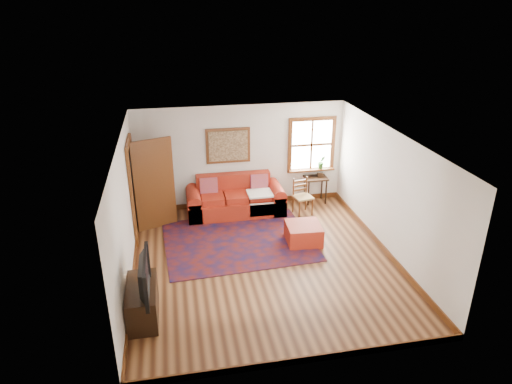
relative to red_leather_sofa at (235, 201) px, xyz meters
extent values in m
plane|color=#442312|center=(0.21, -2.31, -0.30)|extent=(5.50, 5.50, 0.00)
cube|color=silver|center=(0.21, 0.44, 0.95)|extent=(5.00, 0.04, 2.50)
cube|color=silver|center=(0.21, -5.06, 0.95)|extent=(5.00, 0.04, 2.50)
cube|color=silver|center=(-2.29, -2.31, 0.95)|extent=(0.04, 5.50, 2.50)
cube|color=silver|center=(2.71, -2.31, 0.95)|extent=(0.04, 5.50, 2.50)
cube|color=white|center=(0.21, -2.31, 2.20)|extent=(5.00, 5.50, 0.04)
cube|color=#5E3114|center=(0.21, 0.43, -0.24)|extent=(5.00, 0.03, 0.12)
cube|color=#5E3114|center=(-2.28, -2.31, -0.24)|extent=(0.03, 5.50, 0.12)
cube|color=#5E3114|center=(2.69, -2.31, -0.24)|extent=(0.03, 5.50, 0.12)
cube|color=white|center=(1.96, 0.43, 1.15)|extent=(1.00, 0.02, 1.20)
cube|color=#5E3114|center=(1.96, 0.41, 1.80)|extent=(1.18, 0.06, 0.09)
cube|color=#5E3114|center=(1.96, 0.41, 0.51)|extent=(1.18, 0.06, 0.09)
cube|color=#5E3114|center=(1.41, 0.41, 1.15)|extent=(0.09, 0.06, 1.20)
cube|color=#5E3114|center=(2.50, 0.41, 1.15)|extent=(0.09, 0.06, 1.20)
cube|color=#5E3114|center=(1.96, 0.41, 1.15)|extent=(1.00, 0.04, 0.05)
cube|color=#5E3114|center=(1.96, 0.34, 0.53)|extent=(1.15, 0.20, 0.04)
imported|color=#245B20|center=(2.21, 0.32, 0.72)|extent=(0.18, 0.15, 0.33)
cube|color=black|center=(-2.28, -0.71, 0.73)|extent=(0.02, 0.90, 2.05)
cube|color=#5E3114|center=(-2.25, -1.20, 0.73)|extent=(0.06, 0.09, 2.05)
cube|color=#5E3114|center=(-2.25, -0.21, 0.73)|extent=(0.06, 0.09, 2.05)
cube|color=#5E3114|center=(-2.25, -0.71, 1.80)|extent=(0.06, 1.08, 0.09)
cube|color=#5E3114|center=(-1.83, -0.41, 0.73)|extent=(0.86, 0.35, 2.05)
cube|color=silver|center=(-1.83, -0.41, 0.83)|extent=(0.56, 0.22, 1.33)
cube|color=#5E3114|center=(-0.09, 0.42, 1.25)|extent=(1.05, 0.04, 0.85)
cube|color=tan|center=(-0.09, 0.39, 1.25)|extent=(0.92, 0.03, 0.72)
cube|color=#5E160D|center=(-0.16, -1.40, -0.29)|extent=(3.19, 2.61, 0.02)
cube|color=#A42615|center=(0.00, -0.06, -0.10)|extent=(2.28, 0.94, 0.40)
cube|color=#A42615|center=(0.00, 0.28, 0.35)|extent=(1.77, 0.26, 0.50)
cube|color=#A42615|center=(-0.99, -0.06, -0.05)|extent=(0.32, 0.94, 0.50)
cube|color=#A42615|center=(0.98, -0.06, -0.05)|extent=(0.32, 0.94, 0.50)
cube|color=#C45A1B|center=(-0.61, 0.12, 0.38)|extent=(0.42, 0.20, 0.43)
cube|color=#C45A1B|center=(0.60, 0.12, 0.38)|extent=(0.42, 0.20, 0.43)
cube|color=silver|center=(0.54, -0.24, 0.25)|extent=(0.58, 0.52, 0.04)
cube|color=#A42615|center=(1.19, -1.69, -0.09)|extent=(0.75, 0.75, 0.40)
cube|color=black|center=(2.05, 0.22, 0.35)|extent=(0.55, 0.41, 0.04)
cylinder|color=black|center=(1.83, 0.06, 0.02)|extent=(0.04, 0.04, 0.62)
cylinder|color=black|center=(2.28, 0.06, 0.02)|extent=(0.04, 0.04, 0.62)
cylinder|color=black|center=(1.83, 0.39, 0.02)|extent=(0.04, 0.04, 0.62)
cylinder|color=black|center=(2.28, 0.39, 0.02)|extent=(0.04, 0.04, 0.62)
cube|color=tan|center=(1.55, -0.38, 0.14)|extent=(0.48, 0.46, 0.04)
cylinder|color=#5E3114|center=(1.42, -0.57, -0.09)|extent=(0.04, 0.04, 0.41)
cylinder|color=#5E3114|center=(1.76, -0.50, -0.09)|extent=(0.04, 0.04, 0.41)
cylinder|color=#5E3114|center=(1.35, -0.26, 0.14)|extent=(0.04, 0.04, 0.87)
cylinder|color=#5E3114|center=(1.69, -0.18, 0.14)|extent=(0.04, 0.04, 0.87)
cube|color=#5E3114|center=(1.52, -0.22, 0.37)|extent=(0.34, 0.10, 0.26)
cube|color=black|center=(-2.04, -3.57, -0.01)|extent=(0.47, 1.05, 0.58)
imported|color=black|center=(-2.02, -3.74, 0.58)|extent=(0.14, 1.06, 0.61)
cylinder|color=silver|center=(-1.99, -3.20, 0.37)|extent=(0.12, 0.12, 0.18)
cylinder|color=#FFA53F|center=(-1.99, -3.20, 0.34)|extent=(0.07, 0.07, 0.12)
camera|label=1|loc=(-1.39, -9.80, 4.50)|focal=32.00mm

